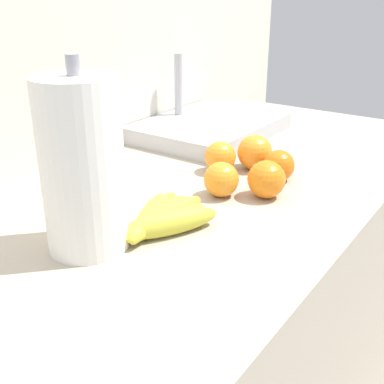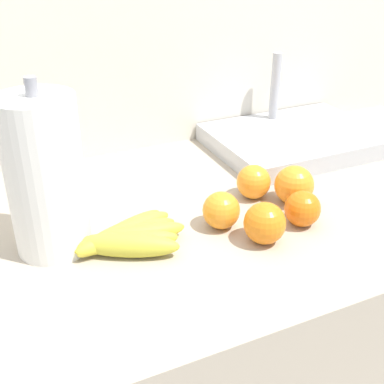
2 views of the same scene
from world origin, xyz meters
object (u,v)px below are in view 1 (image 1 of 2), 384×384
orange_back_left (221,179)px  orange_right (266,179)px  banana_bunch (160,219)px  paper_towel_roll (82,167)px  orange_center (220,157)px  sink_basin (209,127)px  orange_front (255,152)px  orange_back_right (279,166)px

orange_back_left → orange_right: size_ratio=0.93×
banana_bunch → paper_towel_roll: bearing=153.3°
banana_bunch → orange_back_left: bearing=-3.1°
orange_center → sink_basin: size_ratio=0.17×
orange_back_left → sink_basin: bearing=36.5°
orange_back_left → orange_front: 0.18m
orange_right → sink_basin: size_ratio=0.18×
banana_bunch → orange_front: 0.36m
orange_right → paper_towel_roll: size_ratio=0.25×
banana_bunch → orange_right: size_ratio=2.72×
orange_back_left → orange_right: (0.05, -0.08, 0.00)m
orange_center → orange_right: (-0.07, -0.15, 0.00)m
orange_center → sink_basin: sink_basin is taller
orange_back_left → orange_front: size_ratio=0.88×
orange_back_right → orange_right: size_ratio=0.90×
orange_center → sink_basin: (0.23, 0.18, -0.01)m
orange_center → orange_front: orange_front is taller
orange_front → paper_towel_roll: paper_towel_roll is taller
orange_back_right → orange_back_left: bearing=158.1°
orange_center → paper_towel_roll: size_ratio=0.23×
sink_basin → orange_back_left: bearing=-143.5°
orange_back_left → orange_front: bearing=6.6°
orange_center → orange_right: bearing=-114.3°
orange_back_right → orange_right: 0.10m
orange_back_right → paper_towel_roll: size_ratio=0.22×
orange_back_right → orange_front: size_ratio=0.85×
orange_back_right → sink_basin: size_ratio=0.17×
orange_right → orange_back_left: bearing=121.6°
orange_center → orange_back_right: 0.14m
orange_back_left → orange_back_right: 0.15m
orange_back_left → sink_basin: (0.35, 0.26, -0.01)m
banana_bunch → sink_basin: bearing=25.0°
orange_back_right → orange_right: orange_right is taller
orange_center → sink_basin: 0.30m
orange_right → sink_basin: bearing=48.0°
sink_basin → orange_right: bearing=-132.0°
banana_bunch → orange_center: bearing=12.3°
banana_bunch → sink_basin: (0.53, 0.25, 0.00)m
paper_towel_roll → orange_back_left: bearing=-12.7°
orange_back_right → orange_center: bearing=101.7°
orange_back_right → orange_front: 0.09m
orange_back_right → orange_front: (0.03, 0.08, 0.01)m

